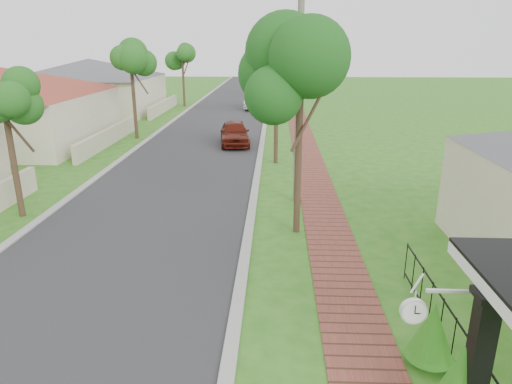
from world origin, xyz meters
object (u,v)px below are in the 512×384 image
(near_tree, at_px, (301,78))
(utility_pole, at_px, (299,89))
(parked_car_white, at_px, (255,101))
(station_clock, at_px, (416,309))
(parked_car_red, at_px, (235,133))
(porch_post, at_px, (476,374))

(near_tree, height_order, utility_pole, utility_pole)
(parked_car_white, distance_m, station_clock, 37.17)
(parked_car_red, relative_size, utility_pole, 0.50)
(parked_car_white, xyz_separation_m, utility_pole, (2.78, -26.32, 3.52))
(porch_post, height_order, utility_pole, utility_pole)
(porch_post, xyz_separation_m, utility_pole, (-2.25, 11.00, 3.16))
(porch_post, height_order, station_clock, porch_post)
(near_tree, relative_size, utility_pole, 0.72)
(parked_car_red, distance_m, utility_pole, 11.44)
(porch_post, bearing_deg, parked_car_white, 97.68)
(parked_car_white, xyz_separation_m, near_tree, (2.68, -29.32, 4.11))
(utility_pole, bearing_deg, parked_car_red, 107.68)
(near_tree, bearing_deg, utility_pole, 88.09)
(parked_car_red, xyz_separation_m, station_clock, (4.69, -20.95, 1.24))
(parked_car_red, relative_size, near_tree, 0.69)
(parked_car_white, bearing_deg, station_clock, -80.09)
(near_tree, bearing_deg, station_clock, -78.91)
(parked_car_red, distance_m, parked_car_white, 15.98)
(utility_pole, relative_size, station_clock, 7.96)
(station_clock, bearing_deg, utility_pole, 97.47)
(porch_post, distance_m, parked_car_white, 37.66)
(near_tree, distance_m, utility_pole, 3.06)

